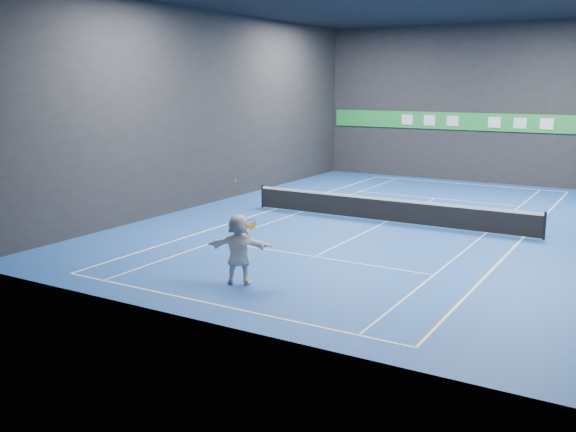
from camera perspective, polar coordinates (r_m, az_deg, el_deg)
The scene contains 18 objects.
ground at distance 27.16m, azimuth 8.78°, elevation -0.50°, with size 26.00×26.00×0.00m, color #1C499C.
wall_back at distance 38.96m, azimuth 16.27°, elevation 9.53°, with size 18.00×0.10×9.00m, color black.
wall_front at distance 15.29m, azimuth -9.38°, elevation 7.06°, with size 18.00×0.10×9.00m, color black.
wall_left at distance 31.05m, azimuth -6.75°, elevation 9.46°, with size 0.10×26.00×9.00m, color black.
baseline_near at distance 17.09m, azimuth -6.47°, elevation -7.82°, with size 10.98×0.08×0.01m, color white.
baseline_far at distance 38.29m, azimuth 15.46°, elevation 2.78°, with size 10.98×0.08×0.01m, color white.
sideline_doubles_left at distance 29.59m, azimuth -1.12°, elevation 0.65°, with size 0.08×23.78×0.01m, color white.
sideline_doubles_right at distance 25.70m, azimuth 20.20°, elevation -1.80°, with size 0.08×23.78×0.01m, color white.
sideline_singles_left at distance 28.90m, azimuth 1.20°, elevation 0.38°, with size 0.06×23.78×0.01m, color white.
sideline_singles_right at distance 25.97m, azimuth 17.21°, elevation -1.46°, with size 0.06×23.78×0.01m, color white.
service_line_near at distance 21.51m, azimuth 2.37°, elevation -3.63°, with size 8.23×0.06×0.01m, color white.
service_line_far at distance 33.09m, azimuth 12.93°, elevation 1.54°, with size 8.23×0.06×0.01m, color white.
center_service_line at distance 27.16m, azimuth 8.78°, elevation -0.50°, with size 0.06×12.80×0.01m, color white.
player at distance 18.47m, azimuth -4.41°, elevation -2.94°, with size 1.91×0.61×2.06m, color silver.
tennis_ball at distance 18.34m, azimuth -4.72°, elevation 3.12°, with size 0.07×0.07×0.07m, color #CCDB24.
tennis_net at distance 27.06m, azimuth 8.81°, elevation 0.61°, with size 12.50×0.10×1.07m.
sponsor_banner at distance 38.94m, azimuth 16.16°, elevation 8.06°, with size 17.64×0.11×1.00m.
tennis_racket at distance 18.13m, azimuth -3.35°, elevation -0.86°, with size 0.42×0.38×0.59m.
Camera 1 is at (9.79, -24.69, 5.72)m, focal length 40.00 mm.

